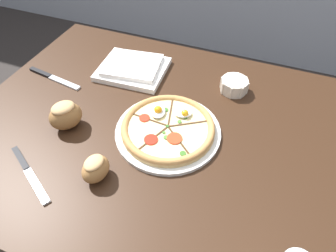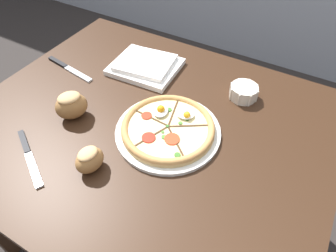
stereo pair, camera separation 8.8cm
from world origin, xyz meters
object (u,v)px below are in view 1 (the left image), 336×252
Objects in this scene: ramekin_bowl at (234,85)px; napkin_folded at (133,68)px; knife_main at (29,173)px; pizza at (168,128)px; bread_piece_near at (65,115)px; dining_table at (147,146)px; knife_spare at (53,78)px; bread_piece_mid at (96,168)px.

ramekin_bowl is 0.37m from napkin_folded.
ramekin_bowl reaches higher than knife_main.
knife_main is at bearing -96.36° from napkin_folded.
pizza is at bearing -117.54° from ramekin_bowl.
bread_piece_near is (-0.06, -0.32, 0.03)m from napkin_folded.
dining_table is 4.79× the size of knife_spare.
knife_main is at bearing -136.73° from pizza.
pizza is 0.24m from bread_piece_mid.
knife_spare is at bearing 139.84° from bread_piece_mid.
pizza is (0.08, -0.01, 0.12)m from dining_table.
bread_piece_near is (-0.43, -0.35, 0.02)m from ramekin_bowl.
ramekin_bowl is 0.79× the size of bread_piece_near.
dining_table is 0.26m from bread_piece_mid.
dining_table is 12.28× the size of bread_piece_mid.
pizza reaches higher than knife_main.
knife_main is (-0.43, -0.54, -0.02)m from ramekin_bowl.
knife_spare is (-0.19, 0.37, 0.00)m from knife_main.
napkin_folded reaches higher than knife_spare.
napkin_folded is 2.04× the size of bread_piece_near.
ramekin_bowl is at bearing 24.08° from knife_spare.
knife_spare is (-0.40, 0.09, 0.11)m from dining_table.
pizza reaches higher than dining_table.
pizza is 3.46× the size of bread_piece_mid.
bread_piece_near is 0.61× the size of knife_main.
knife_main and knife_spare have the same top height.
dining_table is 5.52× the size of knife_main.
pizza is at bearing 61.73° from bread_piece_mid.
bread_piece_near is at bearing 120.85° from knife_main.
napkin_folded is at bearing 104.58° from bread_piece_mid.
bread_piece_mid reaches higher than ramekin_bowl.
bread_piece_mid is (-0.04, -0.22, 0.14)m from dining_table.
knife_spare is at bearing -149.77° from napkin_folded.
ramekin_bowl is 0.48× the size of knife_main.
dining_table is 0.15m from pizza.
bread_piece_mid is at bearing 48.24° from knife_main.
bread_piece_near reaches higher than pizza.
pizza reaches higher than ramekin_bowl.
dining_table is 0.37m from knife_main.
bread_piece_near is 0.26m from knife_spare.
bread_piece_mid is 0.45× the size of knife_main.
ramekin_bowl is at bearing 50.13° from dining_table.
bread_piece_mid is 0.39× the size of knife_spare.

